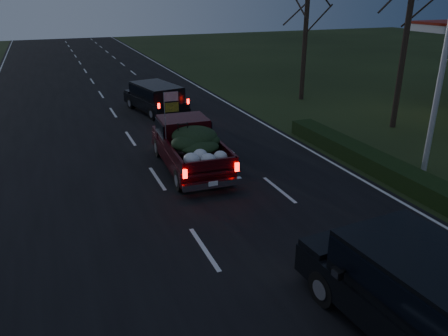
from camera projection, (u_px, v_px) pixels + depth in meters
name	position (u px, v px, depth m)	size (l,w,h in m)	color
ground	(204.00, 249.00, 11.39)	(120.00, 120.00, 0.00)	black
road_asphalt	(204.00, 249.00, 11.39)	(14.00, 120.00, 0.02)	black
hedge_row	(370.00, 160.00, 16.59)	(1.00, 10.00, 0.60)	black
bare_tree_far	(307.00, 11.00, 25.48)	(3.60, 3.60, 7.00)	black
pickup_truck	(190.00, 143.00, 16.29)	(2.17, 5.15, 2.66)	#33060B
lead_suv	(156.00, 95.00, 23.96)	(2.74, 4.79, 1.29)	black
rear_suv	(436.00, 298.00, 7.84)	(2.68, 5.38, 1.51)	black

